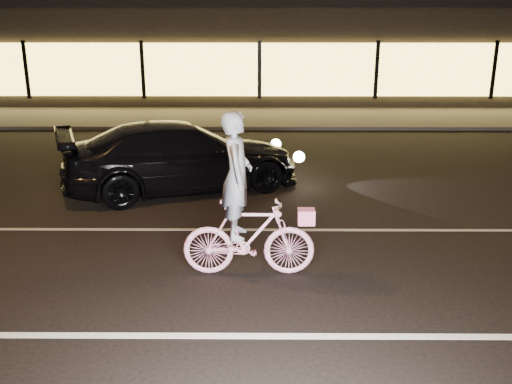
{
  "coord_description": "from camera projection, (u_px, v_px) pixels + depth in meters",
  "views": [
    {
      "loc": [
        0.01,
        -7.48,
        3.69
      ],
      "look_at": [
        -0.04,
        0.6,
        1.15
      ],
      "focal_mm": 40.0,
      "sensor_mm": 36.0,
      "label": 1
    }
  ],
  "objects": [
    {
      "name": "ground",
      "position": [
        258.0,
        280.0,
        8.24
      ],
      "size": [
        90.0,
        90.0,
        0.0
      ],
      "primitive_type": "plane",
      "color": "black",
      "rests_on": "ground"
    },
    {
      "name": "sedan",
      "position": [
        182.0,
        156.0,
        12.28
      ],
      "size": [
        5.5,
        3.72,
        1.48
      ],
      "rotation": [
        0.0,
        0.0,
        1.93
      ],
      "color": "black",
      "rests_on": "ground"
    },
    {
      "name": "lane_stripe_far",
      "position": [
        259.0,
        230.0,
        10.15
      ],
      "size": [
        60.0,
        0.1,
        0.01
      ],
      "primitive_type": "cube",
      "color": "gray",
      "rests_on": "ground"
    },
    {
      "name": "sidewalk",
      "position": [
        259.0,
        118.0,
        20.62
      ],
      "size": [
        30.0,
        4.0,
        0.12
      ],
      "primitive_type": "cube",
      "color": "#383533",
      "rests_on": "ground"
    },
    {
      "name": "lane_stripe_near",
      "position": [
        258.0,
        336.0,
        6.81
      ],
      "size": [
        60.0,
        0.12,
        0.01
      ],
      "primitive_type": "cube",
      "color": "silver",
      "rests_on": "ground"
    },
    {
      "name": "cyclist",
      "position": [
        246.0,
        219.0,
        8.19
      ],
      "size": [
        1.92,
        0.66,
        2.42
      ],
      "rotation": [
        0.0,
        0.0,
        1.57
      ],
      "color": "#F9408F",
      "rests_on": "ground"
    },
    {
      "name": "storefront",
      "position": [
        260.0,
        49.0,
        25.69
      ],
      "size": [
        25.4,
        8.42,
        4.2
      ],
      "color": "black",
      "rests_on": "ground"
    }
  ]
}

